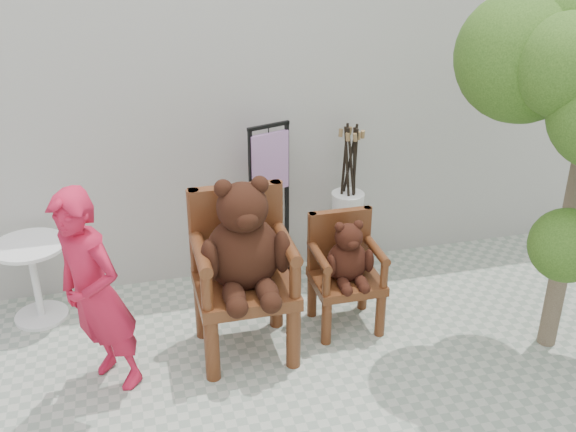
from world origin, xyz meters
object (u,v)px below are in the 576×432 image
(person, at_px, (95,294))
(display_stand, at_px, (270,224))
(chair_small, at_px, (346,262))
(chair_big, at_px, (243,254))
(cafe_table, at_px, (34,272))
(stool_bucket, at_px, (347,211))

(person, relative_size, display_stand, 1.05)
(chair_small, bearing_deg, chair_big, -170.58)
(chair_big, relative_size, chair_small, 1.52)
(chair_big, xyz_separation_m, person, (-1.07, -0.21, -0.05))
(cafe_table, height_order, display_stand, display_stand)
(chair_big, bearing_deg, chair_small, 9.42)
(chair_small, bearing_deg, person, -169.63)
(stool_bucket, bearing_deg, chair_small, -109.63)
(stool_bucket, bearing_deg, display_stand, 178.26)
(chair_big, distance_m, chair_small, 0.91)
(display_stand, xyz_separation_m, stool_bucket, (0.72, -0.02, 0.06))
(person, xyz_separation_m, display_stand, (1.49, 1.17, -0.21))
(chair_small, height_order, display_stand, display_stand)
(person, bearing_deg, stool_bucket, 76.26)
(chair_small, xyz_separation_m, stool_bucket, (0.28, 0.79, 0.07))
(cafe_table, relative_size, display_stand, 0.47)
(stool_bucket, bearing_deg, chair_big, -140.68)
(person, relative_size, stool_bucket, 1.09)
(chair_big, bearing_deg, cafe_table, 152.08)
(chair_small, distance_m, display_stand, 0.93)
(chair_big, xyz_separation_m, cafe_table, (-1.60, 0.85, -0.40))
(chair_small, relative_size, person, 0.60)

